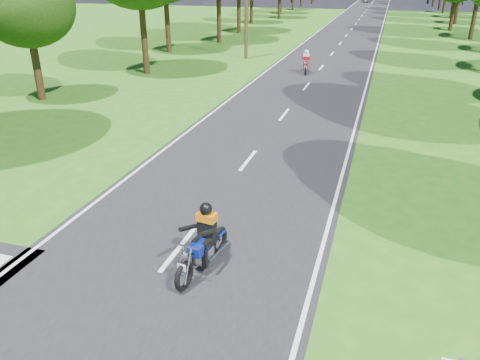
% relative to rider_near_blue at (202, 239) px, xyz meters
% --- Properties ---
extents(ground, '(160.00, 160.00, 0.00)m').
position_rel_rider_near_blue_xyz_m(ground, '(-0.87, -1.41, -0.80)').
color(ground, '#226316').
rests_on(ground, ground).
extents(main_road, '(7.00, 140.00, 0.02)m').
position_rel_rider_near_blue_xyz_m(main_road, '(-0.87, 48.59, -0.79)').
color(main_road, black).
rests_on(main_road, ground).
extents(road_markings, '(7.40, 140.00, 0.01)m').
position_rel_rider_near_blue_xyz_m(road_markings, '(-1.01, 46.72, -0.78)').
color(road_markings, silver).
rests_on(road_markings, main_road).
extents(telegraph_pole, '(1.20, 0.26, 8.00)m').
position_rel_rider_near_blue_xyz_m(telegraph_pole, '(-6.87, 26.59, 3.27)').
color(telegraph_pole, '#382616').
rests_on(telegraph_pole, ground).
extents(rider_near_blue, '(0.90, 1.95, 1.57)m').
position_rel_rider_near_blue_xyz_m(rider_near_blue, '(0.00, 0.00, 0.00)').
color(rider_near_blue, '#0D2195').
rests_on(rider_near_blue, main_road).
extents(rider_far_red, '(0.83, 1.81, 1.45)m').
position_rel_rider_near_blue_xyz_m(rider_far_red, '(-1.59, 22.37, -0.06)').
color(rider_far_red, '#B70E24').
rests_on(rider_far_red, main_road).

